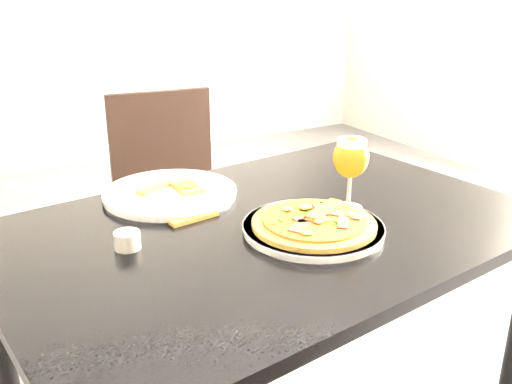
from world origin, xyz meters
TOP-DOWN VIEW (x-y plane):
  - dining_table at (-0.14, -0.07)m, footprint 1.28×0.93m
  - chair_far at (-0.05, 0.79)m, footprint 0.45×0.45m
  - plate_main at (-0.09, -0.15)m, footprint 0.35×0.35m
  - pizza at (-0.09, -0.16)m, footprint 0.27×0.27m
  - plate_second at (-0.28, 0.20)m, footprint 0.45×0.45m
  - crust_scraps at (-0.26, 0.20)m, footprint 0.15×0.13m
  - loose_crust at (-0.29, 0.03)m, footprint 0.12×0.04m
  - sauce_cup at (-0.47, -0.03)m, footprint 0.05×0.05m
  - beer_glass at (0.06, -0.09)m, footprint 0.08×0.08m

SIDE VIEW (x-z plane):
  - chair_far at x=-0.05m, z-range 0.04..0.92m
  - dining_table at x=-0.14m, z-range 0.28..1.03m
  - loose_crust at x=-0.29m, z-range 0.75..0.76m
  - plate_main at x=-0.09m, z-range 0.75..0.77m
  - plate_second at x=-0.28m, z-range 0.75..0.77m
  - sauce_cup at x=-0.47m, z-range 0.75..0.79m
  - crust_scraps at x=-0.26m, z-range 0.77..0.78m
  - pizza at x=-0.09m, z-range 0.76..0.79m
  - beer_glass at x=0.06m, z-range 0.79..0.97m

